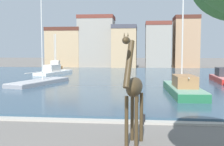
# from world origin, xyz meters

# --- Properties ---
(harbor_water) EXTENTS (77.64, 43.65, 0.25)m
(harbor_water) POSITION_xyz_m (0.00, 29.96, 0.13)
(harbor_water) COLOR #334C60
(harbor_water) RESTS_ON ground
(quay_edge_coping) EXTENTS (77.64, 0.50, 0.12)m
(quay_edge_coping) POSITION_xyz_m (0.00, 7.89, 0.06)
(quay_edge_coping) COLOR #ADA89E
(quay_edge_coping) RESTS_ON ground
(giraffe_statue) EXTENTS (0.84, 2.42, 4.25)m
(giraffe_statue) POSITION_xyz_m (3.26, 4.50, 2.17)
(giraffe_statue) COLOR #42331E
(giraffe_statue) RESTS_ON ground
(sailboat_white) EXTENTS (3.90, 9.30, 6.20)m
(sailboat_white) POSITION_xyz_m (-9.20, 34.72, 0.53)
(sailboat_white) COLOR white
(sailboat_white) RESTS_ON ground
(sailboat_grey) EXTENTS (4.53, 9.46, 8.89)m
(sailboat_grey) POSITION_xyz_m (-6.66, 22.41, 0.36)
(sailboat_grey) COLOR #939399
(sailboat_grey) RESTS_ON ground
(sailboat_green) EXTENTS (2.47, 9.70, 9.72)m
(sailboat_green) POSITION_xyz_m (6.84, 17.15, 0.60)
(sailboat_green) COLOR #236B42
(sailboat_green) RESTS_ON ground
(sailboat_orange) EXTENTS (3.08, 7.24, 6.80)m
(sailboat_orange) POSITION_xyz_m (-12.60, 45.00, 0.60)
(sailboat_orange) COLOR orange
(sailboat_orange) RESTS_ON ground
(mooring_bollard) EXTENTS (0.24, 0.24, 0.50)m
(mooring_bollard) POSITION_xyz_m (3.65, 7.74, 0.25)
(mooring_bollard) COLOR #232326
(mooring_bollard) RESTS_ON ground
(townhouse_narrow_midrow) EXTENTS (7.77, 5.43, 8.90)m
(townhouse_narrow_midrow) POSITION_xyz_m (-13.69, 55.97, 4.46)
(townhouse_narrow_midrow) COLOR tan
(townhouse_narrow_midrow) RESTS_ON ground
(townhouse_wide_warehouse) EXTENTS (7.90, 6.17, 11.47)m
(townhouse_wide_warehouse) POSITION_xyz_m (-6.42, 56.44, 5.75)
(townhouse_wide_warehouse) COLOR gray
(townhouse_wide_warehouse) RESTS_ON ground
(townhouse_corner_house) EXTENTS (5.16, 8.15, 9.06)m
(townhouse_corner_house) POSITION_xyz_m (-0.01, 54.52, 4.55)
(townhouse_corner_house) COLOR tan
(townhouse_corner_house) RESTS_ON ground
(townhouse_end_terrace) EXTENTS (5.27, 7.16, 9.77)m
(townhouse_end_terrace) POSITION_xyz_m (7.05, 55.09, 4.90)
(townhouse_end_terrace) COLOR gray
(townhouse_end_terrace) RESTS_ON ground
(townhouse_tall_gabled) EXTENTS (5.17, 6.30, 11.16)m
(townhouse_tall_gabled) POSITION_xyz_m (13.17, 56.54, 5.60)
(townhouse_tall_gabled) COLOR tan
(townhouse_tall_gabled) RESTS_ON ground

